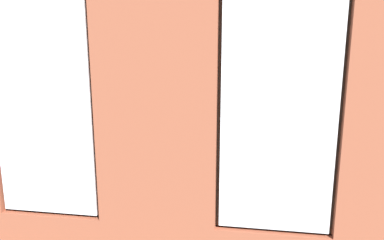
# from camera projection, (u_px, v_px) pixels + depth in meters

# --- Properties ---
(ground_plane) EXTENTS (6.90, 6.01, 0.10)m
(ground_plane) POSITION_uv_depth(u_px,v_px,m) (200.00, 182.00, 5.80)
(ground_plane) COLOR #99663D
(brick_wall_with_windows) EXTENTS (6.30, 0.30, 3.57)m
(brick_wall_with_windows) POSITION_uv_depth(u_px,v_px,m) (155.00, 85.00, 2.88)
(brick_wall_with_windows) COLOR #9E5138
(brick_wall_with_windows) RESTS_ON ground_plane
(couch_by_window) EXTENTS (1.93, 0.87, 0.80)m
(couch_by_window) POSITION_uv_depth(u_px,v_px,m) (123.00, 215.00, 3.90)
(couch_by_window) COLOR black
(couch_by_window) RESTS_ON ground_plane
(couch_left) EXTENTS (1.00, 1.98, 0.80)m
(couch_left) POSITION_uv_depth(u_px,v_px,m) (383.00, 181.00, 4.81)
(couch_left) COLOR black
(couch_left) RESTS_ON ground_plane
(coffee_table) EXTENTS (1.22, 0.74, 0.43)m
(coffee_table) POSITION_uv_depth(u_px,v_px,m) (185.00, 156.00, 5.69)
(coffee_table) COLOR olive
(coffee_table) RESTS_ON ground_plane
(cup_ceramic) EXTENTS (0.08, 0.08, 0.09)m
(cup_ceramic) POSITION_uv_depth(u_px,v_px,m) (177.00, 147.00, 5.78)
(cup_ceramic) COLOR #4C4C51
(cup_ceramic) RESTS_ON coffee_table
(candle_jar) EXTENTS (0.08, 0.08, 0.13)m
(candle_jar) POSITION_uv_depth(u_px,v_px,m) (190.00, 151.00, 5.55)
(candle_jar) COLOR #B7333D
(candle_jar) RESTS_ON coffee_table
(remote_gray) EXTENTS (0.16, 0.15, 0.02)m
(remote_gray) POSITION_uv_depth(u_px,v_px,m) (160.00, 153.00, 5.63)
(remote_gray) COLOR #59595B
(remote_gray) RESTS_ON coffee_table
(remote_silver) EXTENTS (0.17, 0.14, 0.02)m
(remote_silver) POSITION_uv_depth(u_px,v_px,m) (185.00, 152.00, 5.68)
(remote_silver) COLOR #B2B2B7
(remote_silver) RESTS_ON coffee_table
(media_console) EXTENTS (1.25, 0.42, 0.55)m
(media_console) POSITION_uv_depth(u_px,v_px,m) (33.00, 153.00, 6.17)
(media_console) COLOR black
(media_console) RESTS_ON ground_plane
(tv_flatscreen) EXTENTS (0.98, 0.20, 0.66)m
(tv_flatscreen) POSITION_uv_depth(u_px,v_px,m) (29.00, 117.00, 6.04)
(tv_flatscreen) COLOR black
(tv_flatscreen) RESTS_ON media_console
(papasan_chair) EXTENTS (1.02, 1.02, 0.66)m
(papasan_chair) POSITION_uv_depth(u_px,v_px,m) (170.00, 125.00, 7.45)
(papasan_chair) COLOR olive
(papasan_chair) RESTS_ON ground_plane
(potted_plant_beside_window_right) EXTENTS (1.12, 1.01, 1.32)m
(potted_plant_beside_window_right) POSITION_uv_depth(u_px,v_px,m) (11.00, 183.00, 3.92)
(potted_plant_beside_window_right) COLOR #47423D
(potted_plant_beside_window_right) RESTS_ON ground_plane
(potted_plant_between_couches) EXTENTS (0.77, 0.78, 0.99)m
(potted_plant_between_couches) POSITION_uv_depth(u_px,v_px,m) (261.00, 202.00, 3.70)
(potted_plant_between_couches) COLOR beige
(potted_plant_between_couches) RESTS_ON ground_plane
(potted_plant_by_left_couch) EXTENTS (0.29, 0.29, 0.52)m
(potted_plant_by_left_couch) POSITION_uv_depth(u_px,v_px,m) (329.00, 147.00, 6.22)
(potted_plant_by_left_couch) COLOR beige
(potted_plant_by_left_couch) RESTS_ON ground_plane
(potted_plant_corner_near_left) EXTENTS (0.80, 0.75, 1.25)m
(potted_plant_corner_near_left) POSITION_uv_depth(u_px,v_px,m) (349.00, 111.00, 7.16)
(potted_plant_corner_near_left) COLOR beige
(potted_plant_corner_near_left) RESTS_ON ground_plane
(potted_plant_mid_room_small) EXTENTS (0.36, 0.36, 0.56)m
(potted_plant_mid_room_small) POSITION_uv_depth(u_px,v_px,m) (268.00, 149.00, 6.06)
(potted_plant_mid_room_small) COLOR gray
(potted_plant_mid_room_small) RESTS_ON ground_plane
(potted_plant_near_tv) EXTENTS (0.82, 0.90, 1.35)m
(potted_plant_near_tv) POSITION_uv_depth(u_px,v_px,m) (19.00, 133.00, 4.92)
(potted_plant_near_tv) COLOR #9E5638
(potted_plant_near_tv) RESTS_ON ground_plane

